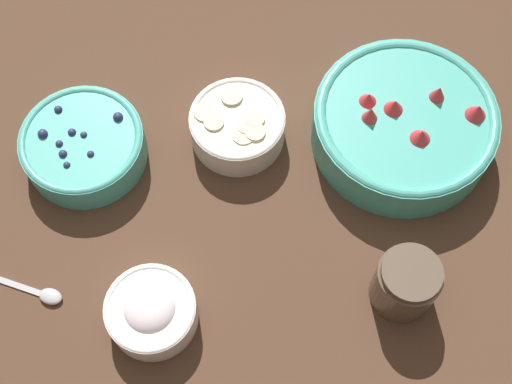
{
  "coord_description": "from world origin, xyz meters",
  "views": [
    {
      "loc": [
        -0.1,
        0.41,
        0.92
      ],
      "look_at": [
        -0.04,
        0.0,
        0.04
      ],
      "focal_mm": 50.0,
      "sensor_mm": 36.0,
      "label": 1
    }
  ],
  "objects_px": {
    "bowl_blueberries": "(83,145)",
    "bowl_bananas": "(240,125)",
    "bowl_strawberries": "(404,124)",
    "jar_chocolate": "(405,284)",
    "bowl_cream": "(151,311)"
  },
  "relations": [
    {
      "from": "bowl_strawberries",
      "to": "bowl_bananas",
      "type": "xyz_separation_m",
      "value": [
        0.23,
        0.03,
        -0.01
      ]
    },
    {
      "from": "bowl_strawberries",
      "to": "bowl_cream",
      "type": "bearing_deg",
      "value": 46.65
    },
    {
      "from": "bowl_blueberries",
      "to": "bowl_bananas",
      "type": "distance_m",
      "value": 0.23
    },
    {
      "from": "bowl_bananas",
      "to": "bowl_strawberries",
      "type": "bearing_deg",
      "value": -172.25
    },
    {
      "from": "bowl_strawberries",
      "to": "jar_chocolate",
      "type": "height_order",
      "value": "bowl_strawberries"
    },
    {
      "from": "bowl_blueberries",
      "to": "bowl_bananas",
      "type": "bearing_deg",
      "value": -163.3
    },
    {
      "from": "bowl_bananas",
      "to": "jar_chocolate",
      "type": "height_order",
      "value": "jar_chocolate"
    },
    {
      "from": "bowl_strawberries",
      "to": "bowl_cream",
      "type": "relative_size",
      "value": 2.22
    },
    {
      "from": "bowl_blueberries",
      "to": "bowl_cream",
      "type": "bearing_deg",
      "value": 123.34
    },
    {
      "from": "bowl_cream",
      "to": "jar_chocolate",
      "type": "bearing_deg",
      "value": -165.67
    },
    {
      "from": "bowl_blueberries",
      "to": "jar_chocolate",
      "type": "xyz_separation_m",
      "value": [
        -0.47,
        0.14,
        0.01
      ]
    },
    {
      "from": "jar_chocolate",
      "to": "bowl_bananas",
      "type": "bearing_deg",
      "value": -39.73
    },
    {
      "from": "bowl_bananas",
      "to": "jar_chocolate",
      "type": "relative_size",
      "value": 1.55
    },
    {
      "from": "bowl_bananas",
      "to": "bowl_cream",
      "type": "distance_m",
      "value": 0.3
    },
    {
      "from": "bowl_cream",
      "to": "bowl_blueberries",
      "type": "bearing_deg",
      "value": -56.66
    }
  ]
}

